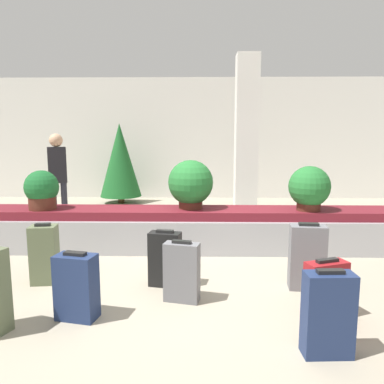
{
  "coord_description": "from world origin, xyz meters",
  "views": [
    {
      "loc": [
        0.11,
        -4.08,
        1.68
      ],
      "look_at": [
        0.0,
        1.37,
        0.86
      ],
      "focal_mm": 35.0,
      "sensor_mm": 36.0,
      "label": 1
    }
  ],
  "objects_px": {
    "suitcase_0": "(77,287)",
    "suitcase_4": "(307,257)",
    "suitcase_1": "(44,254)",
    "traveler_0": "(58,171)",
    "suitcase_2": "(326,290)",
    "potted_plant_0": "(191,184)",
    "decorated_tree": "(120,160)",
    "potted_plant_1": "(309,188)",
    "pillar": "(246,140)",
    "suitcase_7": "(328,314)",
    "potted_plant_2": "(42,190)",
    "suitcase_3": "(182,272)",
    "suitcase_6": "(165,259)"
  },
  "relations": [
    {
      "from": "suitcase_0",
      "to": "suitcase_4",
      "type": "distance_m",
      "value": 2.42
    },
    {
      "from": "suitcase_1",
      "to": "traveler_0",
      "type": "bearing_deg",
      "value": 100.67
    },
    {
      "from": "suitcase_4",
      "to": "suitcase_2",
      "type": "bearing_deg",
      "value": -86.48
    },
    {
      "from": "suitcase_1",
      "to": "suitcase_0",
      "type": "bearing_deg",
      "value": -58.87
    },
    {
      "from": "potted_plant_0",
      "to": "decorated_tree",
      "type": "relative_size",
      "value": 0.36
    },
    {
      "from": "suitcase_2",
      "to": "suitcase_1",
      "type": "bearing_deg",
      "value": 145.2
    },
    {
      "from": "potted_plant_0",
      "to": "potted_plant_1",
      "type": "xyz_separation_m",
      "value": [
        1.71,
        -0.12,
        -0.04
      ]
    },
    {
      "from": "pillar",
      "to": "potted_plant_1",
      "type": "relative_size",
      "value": 4.97
    },
    {
      "from": "suitcase_7",
      "to": "potted_plant_2",
      "type": "height_order",
      "value": "potted_plant_2"
    },
    {
      "from": "decorated_tree",
      "to": "suitcase_3",
      "type": "bearing_deg",
      "value": -72.3
    },
    {
      "from": "suitcase_1",
      "to": "potted_plant_0",
      "type": "relative_size",
      "value": 0.97
    },
    {
      "from": "suitcase_1",
      "to": "pillar",
      "type": "bearing_deg",
      "value": 44.04
    },
    {
      "from": "suitcase_6",
      "to": "potted_plant_0",
      "type": "relative_size",
      "value": 0.89
    },
    {
      "from": "suitcase_1",
      "to": "suitcase_2",
      "type": "bearing_deg",
      "value": -21.7
    },
    {
      "from": "potted_plant_0",
      "to": "traveler_0",
      "type": "distance_m",
      "value": 2.8
    },
    {
      "from": "potted_plant_2",
      "to": "decorated_tree",
      "type": "bearing_deg",
      "value": 85.01
    },
    {
      "from": "suitcase_0",
      "to": "decorated_tree",
      "type": "xyz_separation_m",
      "value": [
        -0.84,
        6.0,
        0.77
      ]
    },
    {
      "from": "suitcase_6",
      "to": "suitcase_0",
      "type": "bearing_deg",
      "value": -121.41
    },
    {
      "from": "suitcase_0",
      "to": "decorated_tree",
      "type": "distance_m",
      "value": 6.11
    },
    {
      "from": "suitcase_0",
      "to": "suitcase_6",
      "type": "distance_m",
      "value": 1.08
    },
    {
      "from": "potted_plant_1",
      "to": "suitcase_7",
      "type": "bearing_deg",
      "value": -102.71
    },
    {
      "from": "suitcase_6",
      "to": "potted_plant_2",
      "type": "relative_size",
      "value": 1.12
    },
    {
      "from": "suitcase_3",
      "to": "suitcase_4",
      "type": "xyz_separation_m",
      "value": [
        1.36,
        0.34,
        0.05
      ]
    },
    {
      "from": "suitcase_1",
      "to": "suitcase_3",
      "type": "relative_size",
      "value": 1.1
    },
    {
      "from": "suitcase_2",
      "to": "potted_plant_2",
      "type": "distance_m",
      "value": 4.09
    },
    {
      "from": "suitcase_1",
      "to": "suitcase_4",
      "type": "distance_m",
      "value": 2.96
    },
    {
      "from": "pillar",
      "to": "suitcase_3",
      "type": "distance_m",
      "value": 4.05
    },
    {
      "from": "suitcase_0",
      "to": "suitcase_2",
      "type": "bearing_deg",
      "value": 13.0
    },
    {
      "from": "suitcase_2",
      "to": "potted_plant_2",
      "type": "bearing_deg",
      "value": 129.4
    },
    {
      "from": "suitcase_4",
      "to": "potted_plant_1",
      "type": "bearing_deg",
      "value": 79.53
    },
    {
      "from": "pillar",
      "to": "suitcase_4",
      "type": "distance_m",
      "value": 3.58
    },
    {
      "from": "suitcase_3",
      "to": "traveler_0",
      "type": "height_order",
      "value": "traveler_0"
    },
    {
      "from": "pillar",
      "to": "traveler_0",
      "type": "height_order",
      "value": "pillar"
    },
    {
      "from": "suitcase_0",
      "to": "suitcase_1",
      "type": "bearing_deg",
      "value": 139.68
    },
    {
      "from": "potted_plant_2",
      "to": "traveler_0",
      "type": "relative_size",
      "value": 0.33
    },
    {
      "from": "suitcase_3",
      "to": "decorated_tree",
      "type": "distance_m",
      "value": 5.94
    },
    {
      "from": "suitcase_1",
      "to": "suitcase_7",
      "type": "bearing_deg",
      "value": -33.08
    },
    {
      "from": "suitcase_6",
      "to": "potted_plant_1",
      "type": "xyz_separation_m",
      "value": [
        1.97,
        1.33,
        0.62
      ]
    },
    {
      "from": "suitcase_6",
      "to": "traveler_0",
      "type": "relative_size",
      "value": 0.37
    },
    {
      "from": "pillar",
      "to": "suitcase_1",
      "type": "bearing_deg",
      "value": -129.49
    },
    {
      "from": "pillar",
      "to": "potted_plant_1",
      "type": "bearing_deg",
      "value": -70.88
    },
    {
      "from": "traveler_0",
      "to": "pillar",
      "type": "bearing_deg",
      "value": -13.15
    },
    {
      "from": "suitcase_6",
      "to": "decorated_tree",
      "type": "height_order",
      "value": "decorated_tree"
    },
    {
      "from": "suitcase_2",
      "to": "suitcase_3",
      "type": "height_order",
      "value": "suitcase_3"
    },
    {
      "from": "potted_plant_0",
      "to": "traveler_0",
      "type": "height_order",
      "value": "traveler_0"
    },
    {
      "from": "suitcase_2",
      "to": "decorated_tree",
      "type": "relative_size",
      "value": 0.29
    },
    {
      "from": "suitcase_1",
      "to": "suitcase_7",
      "type": "relative_size",
      "value": 1.02
    },
    {
      "from": "suitcase_2",
      "to": "potted_plant_1",
      "type": "distance_m",
      "value": 2.22
    },
    {
      "from": "pillar",
      "to": "suitcase_1",
      "type": "height_order",
      "value": "pillar"
    },
    {
      "from": "pillar",
      "to": "suitcase_3",
      "type": "xyz_separation_m",
      "value": [
        -1.08,
        -3.68,
        -1.29
      ]
    }
  ]
}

